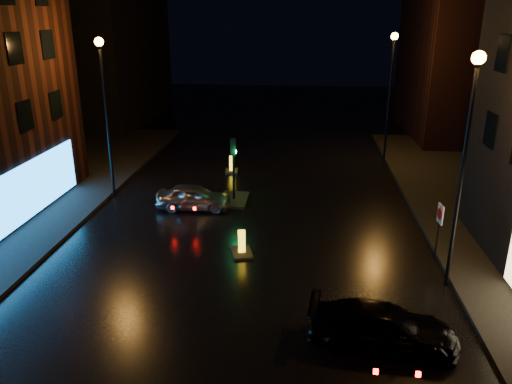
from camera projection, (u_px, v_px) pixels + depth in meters
ground at (207, 384)px, 13.50m from camera, size 120.00×120.00×0.00m
building_far_left at (103, 42)px, 45.37m from camera, size 8.00×16.00×14.00m
building_far_right at (463, 59)px, 40.11m from camera, size 8.00×14.00×12.00m
street_lamp_lfar at (104, 95)px, 25.44m from camera, size 0.44×0.44×8.37m
street_lamp_rnear at (467, 138)px, 16.54m from camera, size 0.44×0.44×8.37m
street_lamp_rfar at (391, 79)px, 31.54m from camera, size 0.44×0.44×8.37m
traffic_signal at (234, 192)px, 26.55m from camera, size 1.40×2.40×3.45m
silver_hatchback at (194, 197)px, 25.42m from camera, size 3.81×1.65×1.28m
dark_sedan at (383, 327)px, 14.87m from camera, size 4.60×2.28×1.29m
bollard_near at (242, 249)px, 20.74m from camera, size 1.11×1.39×1.06m
bollard_far at (232, 168)px, 31.53m from camera, size 0.92×1.27×1.04m
road_sign_right at (440, 219)px, 19.81m from camera, size 0.12×0.57×2.37m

